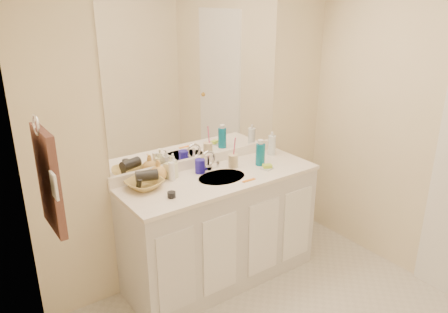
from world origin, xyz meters
name	(u,v)px	position (x,y,z in m)	size (l,w,h in m)	color
wall_back	(199,126)	(0.00, 1.30, 1.20)	(2.60, 0.02, 2.40)	#F6E6C1
wall_left	(94,263)	(-1.30, 0.00, 1.20)	(0.02, 2.60, 2.40)	#F6E6C1
vanity_cabinet	(220,230)	(0.00, 1.02, 0.42)	(1.50, 0.55, 0.85)	silver
countertop	(220,178)	(0.00, 1.02, 0.86)	(1.52, 0.57, 0.03)	white
backsplash	(201,161)	(0.00, 1.29, 0.92)	(1.52, 0.03, 0.08)	white
sink_basin	(222,178)	(0.00, 1.00, 0.87)	(0.37, 0.37, 0.02)	beige
faucet	(208,163)	(0.00, 1.18, 0.94)	(0.02, 0.02, 0.11)	silver
mirror	(199,79)	(0.00, 1.29, 1.56)	(1.48, 0.01, 1.20)	white
blue_mug	(200,166)	(-0.08, 1.17, 0.93)	(0.08, 0.08, 0.11)	#1F17A0
tan_cup	(233,161)	(0.18, 1.11, 0.93)	(0.08, 0.08, 0.10)	beige
toothbrush	(234,149)	(0.19, 1.11, 1.03)	(0.01, 0.01, 0.19)	#E43C77
mouthwash_bottle	(260,154)	(0.39, 1.03, 0.97)	(0.07, 0.07, 0.17)	#0B6C8C
clear_pump_bottle	(272,145)	(0.62, 1.16, 0.96)	(0.06, 0.06, 0.17)	white
soap_dish	(267,168)	(0.38, 0.93, 0.89)	(0.09, 0.07, 0.01)	white
green_soap	(267,166)	(0.38, 0.93, 0.90)	(0.07, 0.05, 0.02)	#AED734
orange_comb	(249,180)	(0.12, 0.83, 0.88)	(0.11, 0.02, 0.00)	orange
dark_jar	(171,195)	(-0.47, 0.92, 0.90)	(0.06, 0.06, 0.04)	black
extra_white_bottle	(172,171)	(-0.33, 1.16, 0.95)	(0.04, 0.04, 0.14)	white
soap_bottle_white	(173,165)	(-0.28, 1.24, 0.97)	(0.07, 0.07, 0.17)	white
soap_bottle_cream	(171,167)	(-0.31, 1.21, 0.97)	(0.08, 0.08, 0.17)	#FAFACB
soap_bottle_yellow	(158,170)	(-0.41, 1.22, 0.96)	(0.12, 0.12, 0.16)	#F1BA5E
wicker_basket	(145,184)	(-0.55, 1.15, 0.91)	(0.24, 0.24, 0.06)	tan
hair_dryer	(147,176)	(-0.53, 1.15, 0.97)	(0.08, 0.08, 0.15)	black
towel_ring	(36,125)	(-1.27, 0.77, 1.55)	(0.11, 0.11, 0.01)	silver
hand_towel	(49,180)	(-1.25, 0.77, 1.25)	(0.04, 0.32, 0.55)	#432924
switch_plate	(54,186)	(-1.27, 0.57, 1.30)	(0.01, 0.09, 0.13)	white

